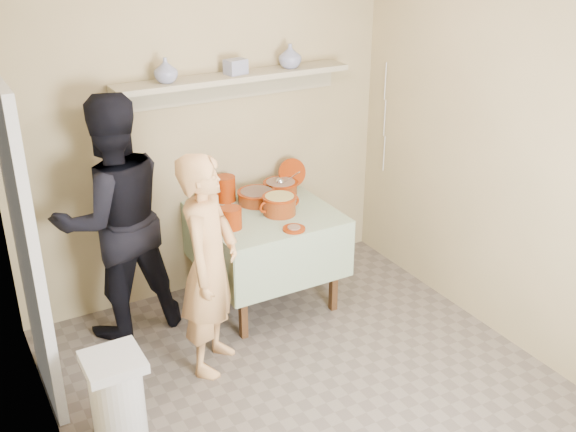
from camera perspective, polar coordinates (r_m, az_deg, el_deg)
ground at (r=4.35m, az=3.25°, el=-15.53°), size 3.50×3.50×0.00m
tile_panel at (r=4.16m, az=-21.18°, el=-2.87°), size 0.06×0.70×2.00m
plate_stack_a at (r=5.07m, az=-6.73°, el=1.77°), size 0.14×0.14×0.19m
plate_stack_b at (r=5.17m, az=-5.35°, el=2.33°), size 0.16×0.16×0.19m
bowl_stack at (r=4.72m, az=-4.84°, el=-0.17°), size 0.15×0.15×0.15m
empty_bowl at (r=4.93m, az=-6.00°, el=0.26°), size 0.17×0.17×0.05m
propped_lid at (r=5.41m, az=0.35°, el=3.69°), size 0.24×0.11×0.22m
vase_right at (r=5.15m, az=0.18°, el=13.40°), size 0.19×0.19×0.18m
vase_left at (r=4.76m, az=-10.32°, el=12.04°), size 0.23×0.23×0.17m
ceramic_box at (r=4.96m, az=-4.45°, el=12.48°), size 0.17×0.14×0.11m
person_cook at (r=4.30m, az=-6.68°, el=-4.17°), size 0.63×0.64×1.49m
person_helper at (r=4.75m, az=-14.51°, el=-0.21°), size 0.90×0.73×1.75m
room_shell at (r=3.54m, az=3.86°, el=4.90°), size 3.04×3.54×2.62m
serving_table at (r=5.05m, az=-1.96°, el=-0.80°), size 0.97×0.97×0.76m
cazuela_meat_a at (r=5.12m, az=-2.67°, el=1.71°), size 0.30×0.30×0.10m
cazuela_meat_b at (r=5.30m, az=-0.63°, el=2.53°), size 0.28×0.28×0.10m
ladle at (r=5.25m, az=-0.60°, el=2.92°), size 0.08×0.26×0.19m
cazuela_rice at (r=4.92m, az=-0.72°, el=1.09°), size 0.33×0.25×0.14m
front_plate at (r=4.69m, az=0.51°, el=-1.07°), size 0.16×0.16×0.03m
wall_shelf at (r=5.01m, az=-4.66°, el=11.43°), size 1.80×0.25×0.21m
trash_bin at (r=4.05m, az=-14.23°, el=-14.70°), size 0.32×0.32×0.56m
electrical_cord at (r=5.62m, az=8.19°, el=8.21°), size 0.01×0.05×0.90m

